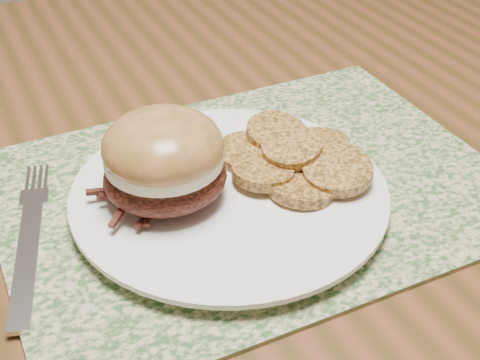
% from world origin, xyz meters
% --- Properties ---
extents(dining_table, '(1.50, 0.90, 0.75)m').
position_xyz_m(dining_table, '(0.00, 0.00, 0.67)').
color(dining_table, brown).
rests_on(dining_table, ground).
extents(placemat, '(0.45, 0.33, 0.00)m').
position_xyz_m(placemat, '(-0.10, -0.12, 0.75)').
color(placemat, '#35582D').
rests_on(placemat, dining_table).
extents(dinner_plate, '(0.26, 0.26, 0.02)m').
position_xyz_m(dinner_plate, '(-0.13, -0.13, 0.76)').
color(dinner_plate, white).
rests_on(dinner_plate, placemat).
extents(pork_sandwich, '(0.12, 0.12, 0.08)m').
position_xyz_m(pork_sandwich, '(-0.18, -0.12, 0.81)').
color(pork_sandwich, black).
rests_on(pork_sandwich, dinner_plate).
extents(roasted_potatoes, '(0.15, 0.16, 0.04)m').
position_xyz_m(roasted_potatoes, '(-0.06, -0.13, 0.78)').
color(roasted_potatoes, '#AA7432').
rests_on(roasted_potatoes, dinner_plate).
extents(fork, '(0.07, 0.20, 0.00)m').
position_xyz_m(fork, '(-0.30, -0.10, 0.76)').
color(fork, silver).
rests_on(fork, placemat).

